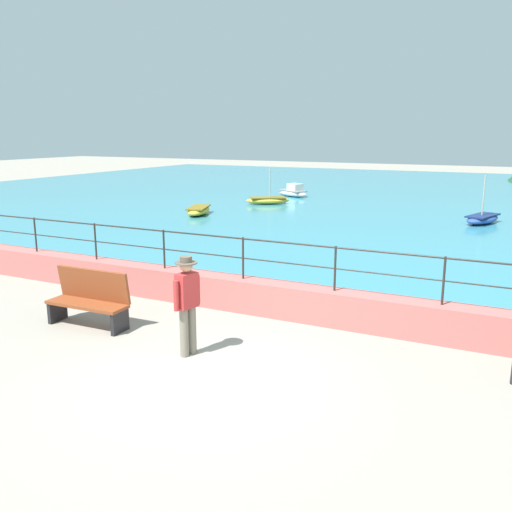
{
  "coord_description": "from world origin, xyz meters",
  "views": [
    {
      "loc": [
        4.26,
        -6.82,
        3.77
      ],
      "look_at": [
        -0.96,
        3.7,
        1.1
      ],
      "focal_mm": 38.37,
      "sensor_mm": 36.0,
      "label": 1
    }
  ],
  "objects_px": {
    "boat_3": "(199,210)",
    "boat_4": "(483,219)",
    "bench_main": "(90,298)",
    "boat_2": "(293,192)",
    "boat_0": "(268,200)",
    "person_walking": "(187,301)"
  },
  "relations": [
    {
      "from": "bench_main",
      "to": "boat_2",
      "type": "xyz_separation_m",
      "value": [
        -4.81,
        21.99,
        -0.23
      ]
    },
    {
      "from": "boat_0",
      "to": "boat_3",
      "type": "xyz_separation_m",
      "value": [
        -1.24,
        -4.85,
        -0.01
      ]
    },
    {
      "from": "bench_main",
      "to": "boat_3",
      "type": "bearing_deg",
      "value": 113.83
    },
    {
      "from": "boat_0",
      "to": "boat_2",
      "type": "relative_size",
      "value": 0.98
    },
    {
      "from": "bench_main",
      "to": "boat_3",
      "type": "relative_size",
      "value": 0.69
    },
    {
      "from": "boat_0",
      "to": "boat_4",
      "type": "relative_size",
      "value": 0.97
    },
    {
      "from": "bench_main",
      "to": "boat_2",
      "type": "bearing_deg",
      "value": 102.35
    },
    {
      "from": "person_walking",
      "to": "boat_0",
      "type": "xyz_separation_m",
      "value": [
        -7.22,
        18.59,
        -0.72
      ]
    },
    {
      "from": "boat_3",
      "to": "boat_4",
      "type": "xyz_separation_m",
      "value": [
        11.9,
        3.12,
        0.01
      ]
    },
    {
      "from": "boat_0",
      "to": "person_walking",
      "type": "bearing_deg",
      "value": -68.78
    },
    {
      "from": "boat_0",
      "to": "boat_2",
      "type": "xyz_separation_m",
      "value": [
        -0.16,
        3.79,
        0.07
      ]
    },
    {
      "from": "boat_4",
      "to": "person_walking",
      "type": "bearing_deg",
      "value": -101.53
    },
    {
      "from": "bench_main",
      "to": "boat_0",
      "type": "distance_m",
      "value": 18.79
    },
    {
      "from": "boat_2",
      "to": "boat_4",
      "type": "relative_size",
      "value": 0.99
    },
    {
      "from": "bench_main",
      "to": "boat_3",
      "type": "height_order",
      "value": "bench_main"
    },
    {
      "from": "boat_3",
      "to": "boat_0",
      "type": "bearing_deg",
      "value": 75.62
    },
    {
      "from": "boat_2",
      "to": "boat_3",
      "type": "distance_m",
      "value": 8.71
    },
    {
      "from": "boat_2",
      "to": "boat_3",
      "type": "height_order",
      "value": "boat_2"
    },
    {
      "from": "boat_0",
      "to": "boat_4",
      "type": "height_order",
      "value": "boat_4"
    },
    {
      "from": "boat_2",
      "to": "boat_4",
      "type": "xyz_separation_m",
      "value": [
        10.82,
        -5.53,
        -0.06
      ]
    },
    {
      "from": "boat_3",
      "to": "boat_4",
      "type": "distance_m",
      "value": 12.3
    },
    {
      "from": "bench_main",
      "to": "person_walking",
      "type": "bearing_deg",
      "value": -8.72
    }
  ]
}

